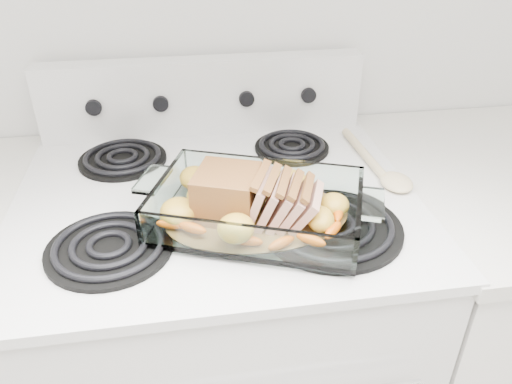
{
  "coord_description": "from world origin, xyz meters",
  "views": [
    {
      "loc": [
        -0.05,
        0.81,
        1.45
      ],
      "look_at": [
        0.06,
        1.55,
        0.99
      ],
      "focal_mm": 35.0,
      "sensor_mm": 36.0,
      "label": 1
    }
  ],
  "objects": [
    {
      "name": "electric_range",
      "position": [
        0.0,
        1.66,
        0.48
      ],
      "size": [
        0.78,
        0.7,
        1.12
      ],
      "color": "silver",
      "rests_on": "ground"
    },
    {
      "name": "baking_dish",
      "position": [
        0.06,
        1.53,
        0.96
      ],
      "size": [
        0.35,
        0.23,
        0.07
      ],
      "rotation": [
        0.0,
        0.0,
        -0.37
      ],
      "color": "white",
      "rests_on": "electric_range"
    },
    {
      "name": "counter_right",
      "position": [
        0.67,
        1.66,
        0.47
      ],
      "size": [
        0.58,
        0.68,
        0.93
      ],
      "color": "white",
      "rests_on": "ground"
    },
    {
      "name": "pork_roast",
      "position": [
        0.04,
        1.53,
        0.99
      ],
      "size": [
        0.22,
        0.1,
        0.09
      ],
      "rotation": [
        0.0,
        0.0,
        -0.02
      ],
      "color": "brown",
      "rests_on": "baking_dish"
    },
    {
      "name": "wooden_spoon",
      "position": [
        0.35,
        1.68,
        0.95
      ],
      "size": [
        0.07,
        0.29,
        0.02
      ],
      "rotation": [
        0.0,
        0.0,
        0.04
      ],
      "color": "#D2B88D",
      "rests_on": "electric_range"
    },
    {
      "name": "roast_vegetables",
      "position": [
        0.06,
        1.56,
        0.97
      ],
      "size": [
        0.35,
        0.19,
        0.04
      ],
      "rotation": [
        0.0,
        0.0,
        0.06
      ],
      "color": "#D0530F",
      "rests_on": "baking_dish"
    }
  ]
}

